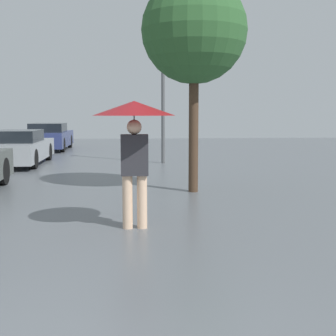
{
  "coord_description": "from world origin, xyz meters",
  "views": [
    {
      "loc": [
        0.42,
        -2.07,
        1.74
      ],
      "look_at": [
        1.04,
        4.9,
        0.92
      ],
      "focal_mm": 50.0,
      "sensor_mm": 36.0,
      "label": 1
    }
  ],
  "objects_px": {
    "parked_car_third": "(19,148)",
    "street_lamp": "(163,76)",
    "pedestrian": "(134,123)",
    "parked_car_farthest": "(49,137)",
    "tree": "(194,32)"
  },
  "relations": [
    {
      "from": "tree",
      "to": "parked_car_farthest",
      "type": "bearing_deg",
      "value": 112.48
    },
    {
      "from": "parked_car_third",
      "to": "pedestrian",
      "type": "bearing_deg",
      "value": -67.94
    },
    {
      "from": "parked_car_farthest",
      "to": "street_lamp",
      "type": "relative_size",
      "value": 0.89
    },
    {
      "from": "street_lamp",
      "to": "tree",
      "type": "bearing_deg",
      "value": -88.15
    },
    {
      "from": "parked_car_farthest",
      "to": "tree",
      "type": "height_order",
      "value": "tree"
    },
    {
      "from": "tree",
      "to": "street_lamp",
      "type": "bearing_deg",
      "value": 91.85
    },
    {
      "from": "pedestrian",
      "to": "parked_car_farthest",
      "type": "xyz_separation_m",
      "value": [
        -3.78,
        15.63,
        -0.98
      ]
    },
    {
      "from": "parked_car_third",
      "to": "street_lamp",
      "type": "height_order",
      "value": "street_lamp"
    },
    {
      "from": "parked_car_third",
      "to": "parked_car_farthest",
      "type": "bearing_deg",
      "value": 90.31
    },
    {
      "from": "pedestrian",
      "to": "tree",
      "type": "distance_m",
      "value": 3.98
    },
    {
      "from": "parked_car_third",
      "to": "tree",
      "type": "xyz_separation_m",
      "value": [
        5.1,
        -6.0,
        2.92
      ]
    },
    {
      "from": "pedestrian",
      "to": "street_lamp",
      "type": "xyz_separation_m",
      "value": [
        1.16,
        9.28,
        1.42
      ]
    },
    {
      "from": "parked_car_third",
      "to": "street_lamp",
      "type": "bearing_deg",
      "value": 0.51
    },
    {
      "from": "parked_car_third",
      "to": "tree",
      "type": "height_order",
      "value": "tree"
    },
    {
      "from": "pedestrian",
      "to": "parked_car_farthest",
      "type": "relative_size",
      "value": 0.43
    }
  ]
}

